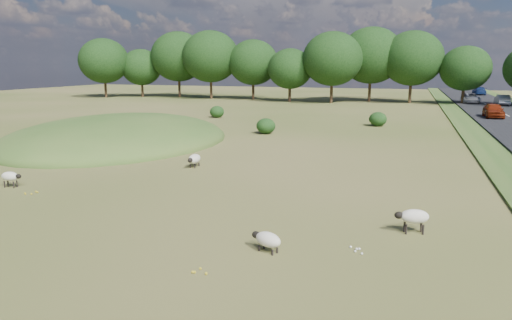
# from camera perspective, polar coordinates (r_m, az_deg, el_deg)

# --- Properties ---
(ground) EXTENTS (160.00, 160.00, 0.00)m
(ground) POSITION_cam_1_polar(r_m,az_deg,el_deg) (39.52, 4.60, 3.29)
(ground) COLOR #3D541A
(ground) RESTS_ON ground
(mound) EXTENTS (16.00, 20.00, 4.00)m
(mound) POSITION_cam_1_polar(r_m,az_deg,el_deg) (37.23, -16.79, 2.29)
(mound) COLOR #33561E
(mound) RESTS_ON ground
(treeline) EXTENTS (96.28, 14.66, 11.70)m
(treeline) POSITION_cam_1_polar(r_m,az_deg,el_deg) (74.13, 10.64, 12.20)
(treeline) COLOR black
(treeline) RESTS_ON ground
(shrubs) EXTENTS (19.29, 11.53, 1.38)m
(shrubs) POSITION_cam_1_polar(r_m,az_deg,el_deg) (44.94, 4.00, 5.20)
(shrubs) COLOR black
(shrubs) RESTS_ON ground
(sheep_0) EXTENTS (0.60, 1.31, 0.76)m
(sheep_0) POSITION_cam_1_polar(r_m,az_deg,el_deg) (26.70, -7.73, 0.12)
(sheep_0) COLOR beige
(sheep_0) RESTS_ON ground
(sheep_2) EXTENTS (1.09, 0.55, 0.78)m
(sheep_2) POSITION_cam_1_polar(r_m,az_deg,el_deg) (25.08, -28.34, -1.83)
(sheep_2) COLOR beige
(sheep_2) RESTS_ON ground
(sheep_3) EXTENTS (1.26, 0.76, 0.88)m
(sheep_3) POSITION_cam_1_polar(r_m,az_deg,el_deg) (17.08, 19.09, -6.71)
(sheep_3) COLOR beige
(sheep_3) RESTS_ON ground
(sheep_4) EXTENTS (1.18, 0.82, 0.65)m
(sheep_4) POSITION_cam_1_polar(r_m,az_deg,el_deg) (14.69, 1.42, -9.89)
(sheep_4) COLOR beige
(sheep_4) RESTS_ON ground
(car_1) EXTENTS (2.35, 5.09, 1.42)m
(car_1) POSITION_cam_1_polar(r_m,az_deg,el_deg) (76.10, 25.23, 7.04)
(car_1) COLOR silver
(car_1) RESTS_ON road
(car_4) EXTENTS (1.81, 4.50, 1.53)m
(car_4) POSITION_cam_1_polar(r_m,az_deg,el_deg) (55.78, 27.56, 5.53)
(car_4) COLOR maroon
(car_4) RESTS_ON road
(car_5) EXTENTS (1.54, 4.41, 1.45)m
(car_5) POSITION_cam_1_polar(r_m,az_deg,el_deg) (73.81, 28.42, 6.64)
(car_5) COLOR #A7A9AF
(car_5) RESTS_ON road
(car_6) EXTENTS (2.05, 5.04, 1.46)m
(car_6) POSITION_cam_1_polar(r_m,az_deg,el_deg) (97.04, 26.13, 7.77)
(car_6) COLOR navy
(car_6) RESTS_ON road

